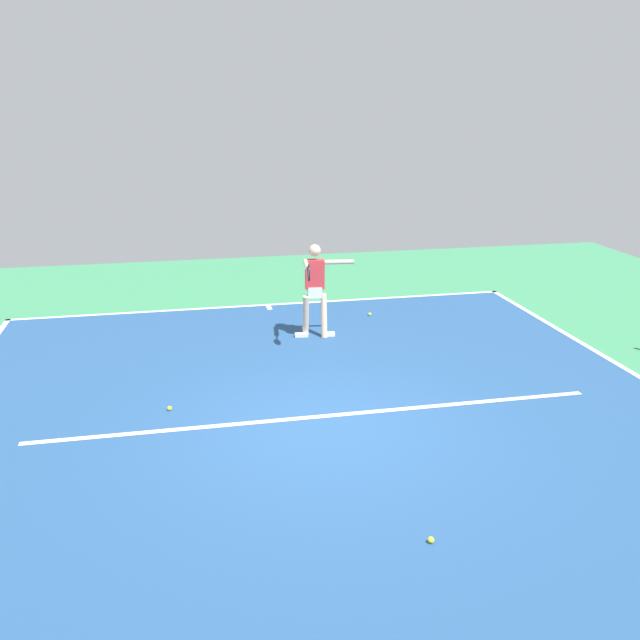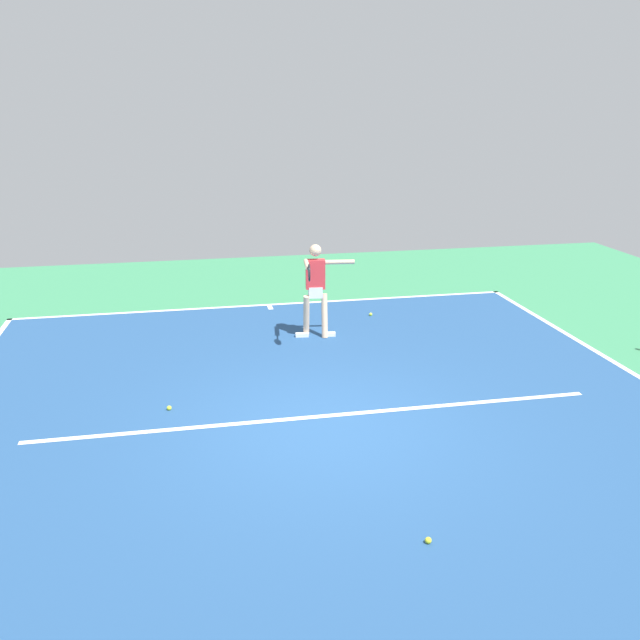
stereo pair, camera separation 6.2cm
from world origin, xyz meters
name	(u,v)px [view 1 (the left image)]	position (x,y,z in m)	size (l,w,h in m)	color
ground_plane	(327,427)	(0.00, 0.00, 0.00)	(21.17, 21.17, 0.00)	#388456
court_surface	(327,427)	(0.00, 0.00, 0.00)	(10.41, 11.80, 0.00)	navy
court_line_baseline_near	(268,305)	(0.00, -5.85, 0.00)	(10.41, 0.10, 0.01)	white
court_line_service	(322,416)	(0.00, -0.32, 0.00)	(7.81, 0.10, 0.01)	white
court_line_centre_mark	(269,307)	(0.00, -5.65, 0.00)	(0.10, 0.30, 0.01)	white
tennis_player	(315,285)	(-0.57, -3.60, 0.98)	(1.07, 1.16, 1.72)	beige
tennis_ball_by_baseline	(370,314)	(-1.90, -4.66, 0.03)	(0.07, 0.07, 0.07)	#C6E53D
tennis_ball_centre_court	(431,540)	(-0.45, 2.68, 0.03)	(0.07, 0.07, 0.07)	yellow
tennis_ball_by_sideline	(170,408)	(2.04, -0.94, 0.03)	(0.07, 0.07, 0.07)	#CCE033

